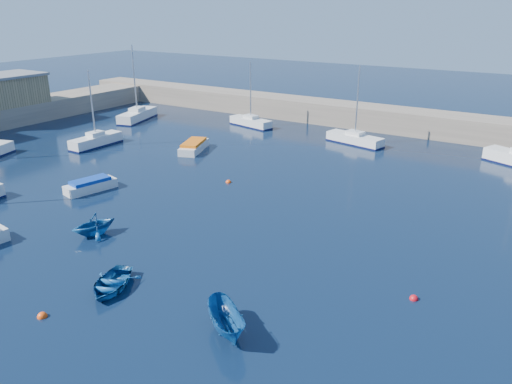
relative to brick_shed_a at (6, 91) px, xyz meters
The scene contains 15 objects.
ground 48.55m from the brick_shed_a, 29.74° to the right, with size 220.00×220.00×0.00m, color black.
back_wall 47.50m from the brick_shed_a, 27.65° to the left, with size 96.00×4.50×2.60m, color #7C6E5E.
brick_shed_a is the anchor object (origin of this frame).
sailboat_3 18.21m from the brick_shed_a, ahead, with size 1.71×5.94×7.91m.
sailboat_4 16.10m from the brick_shed_a, 38.69° to the left, with size 3.95×7.48×9.47m.
sailboat_5 30.68m from the brick_shed_a, 28.85° to the left, with size 6.10×2.88×7.76m.
sailboat_6 43.09m from the brick_shed_a, 18.64° to the left, with size 6.57×3.12×8.29m.
motorboat_1 30.59m from the brick_shed_a, 22.00° to the right, with size 2.27×4.29×1.00m.
motorboat_2 28.05m from the brick_shed_a, ahead, with size 3.36×5.25×1.02m.
dinghy_center 46.14m from the brick_shed_a, 27.08° to the right, with size 2.48×3.48×0.72m, color #144D8A.
dinghy_left 38.96m from the brick_shed_a, 25.76° to the right, with size 2.48×2.88×1.52m, color #144D8A.
dinghy_right 52.74m from the brick_shed_a, 23.28° to the right, with size 1.32×3.52×1.36m, color #144D8A.
buoy_0 47.10m from the brick_shed_a, 31.44° to the right, with size 0.49×0.49×0.49m, color #F4460C.
buoy_1 56.50m from the brick_shed_a, 13.69° to the right, with size 0.46×0.46×0.46m, color #B00D16.
buoy_3 36.84m from the brick_shed_a, ahead, with size 0.48×0.48×0.48m, color #F4460C.
Camera 1 is at (17.64, -12.18, 14.11)m, focal length 35.00 mm.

